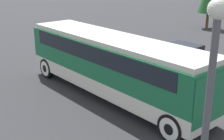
# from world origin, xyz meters

# --- Properties ---
(ground_plane) EXTENTS (120.00, 120.00, 0.00)m
(ground_plane) POSITION_xyz_m (0.00, 0.00, 0.00)
(ground_plane) COLOR #2D2D30
(tour_bus) EXTENTS (11.22, 2.58, 3.02)m
(tour_bus) POSITION_xyz_m (0.10, 0.00, 1.83)
(tour_bus) COLOR silver
(tour_bus) RESTS_ON ground_plane
(parked_car_mid) EXTENTS (4.03, 1.91, 1.36)m
(parked_car_mid) POSITION_xyz_m (-0.88, 6.94, 0.68)
(parked_car_mid) COLOR black
(parked_car_mid) RESTS_ON ground_plane
(lamp_post) EXTENTS (0.44, 0.44, 5.60)m
(lamp_post) POSITION_xyz_m (7.68, -3.74, 3.69)
(lamp_post) COLOR #515156
(lamp_post) RESTS_ON ground_plane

